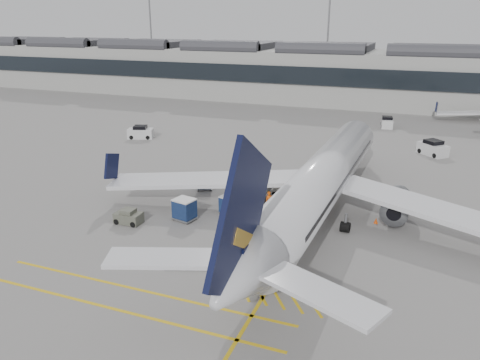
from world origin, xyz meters
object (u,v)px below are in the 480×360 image
(ramp_agent_b, at_px, (238,206))
(baggage_cart_a, at_px, (252,190))
(ramp_agent_a, at_px, (269,202))
(pushback_tug, at_px, (129,217))
(belt_loader, at_px, (285,189))
(airliner_main, at_px, (321,182))

(ramp_agent_b, bearing_deg, baggage_cart_a, -104.75)
(baggage_cart_a, relative_size, ramp_agent_b, 0.85)
(ramp_agent_a, bearing_deg, baggage_cart_a, 103.52)
(ramp_agent_b, distance_m, pushback_tug, 9.99)
(belt_loader, xyz_separation_m, ramp_agent_a, (-0.06, -5.20, 0.51))
(ramp_agent_a, relative_size, pushback_tug, 0.83)
(ramp_agent_b, height_order, pushback_tug, ramp_agent_b)
(ramp_agent_a, height_order, pushback_tug, ramp_agent_a)
(ramp_agent_b, bearing_deg, airliner_main, 179.75)
(baggage_cart_a, xyz_separation_m, pushback_tug, (-8.29, -10.02, -0.31))
(belt_loader, relative_size, ramp_agent_b, 2.13)
(pushback_tug, bearing_deg, airliner_main, 24.41)
(belt_loader, distance_m, ramp_agent_b, 7.79)
(airliner_main, height_order, baggage_cart_a, airliner_main)
(airliner_main, relative_size, baggage_cart_a, 26.86)
(airliner_main, bearing_deg, ramp_agent_b, -159.84)
(belt_loader, relative_size, pushback_tug, 1.76)
(ramp_agent_b, xyz_separation_m, pushback_tug, (-8.61, -5.05, -0.40))
(pushback_tug, bearing_deg, baggage_cart_a, 49.65)
(airliner_main, bearing_deg, belt_loader, 135.07)
(airliner_main, height_order, belt_loader, airliner_main)
(baggage_cart_a, distance_m, ramp_agent_b, 4.98)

